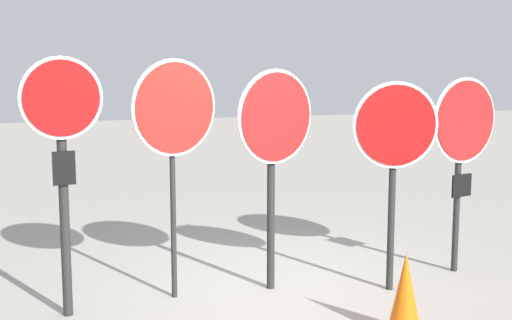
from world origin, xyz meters
name	(u,v)px	position (x,y,z in m)	size (l,w,h in m)	color
ground_plane	(277,291)	(0.00, 0.00, 0.00)	(40.00, 40.00, 0.00)	gray
stop_sign_0	(62,139)	(-2.05, -0.16, 1.64)	(0.73, 0.20, 2.37)	black
stop_sign_1	(174,119)	(-1.01, 0.06, 1.77)	(0.87, 0.38, 2.35)	black
stop_sign_2	(275,135)	(-0.01, 0.05, 1.59)	(0.88, 0.39, 2.24)	black
stop_sign_3	(395,141)	(1.12, -0.33, 1.54)	(0.85, 0.20, 2.13)	black
stop_sign_4	(463,135)	(2.12, 0.04, 1.52)	(0.89, 0.28, 2.14)	black
traffic_cone_0	(405,294)	(0.70, -1.40, 0.36)	(0.35, 0.35, 0.73)	black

